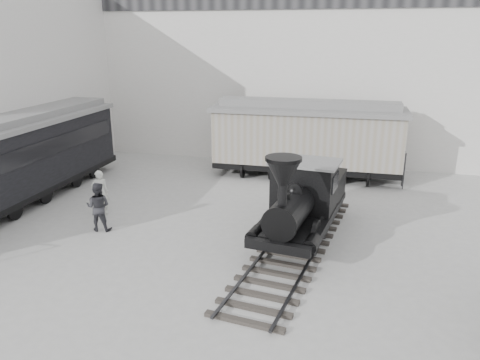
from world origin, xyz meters
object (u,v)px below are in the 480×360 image
(locomotive, at_px, (301,205))
(visitor_a, at_px, (100,193))
(boxcar, at_px, (307,137))
(passenger_coach, at_px, (12,161))
(visitor_b, at_px, (98,207))

(locomotive, xyz_separation_m, visitor_a, (-7.89, 0.40, -0.36))
(locomotive, bearing_deg, visitor_a, -175.46)
(boxcar, bearing_deg, locomotive, -85.69)
(passenger_coach, relative_size, visitor_b, 7.19)
(visitor_b, bearing_deg, locomotive, 178.68)
(visitor_a, relative_size, visitor_b, 1.01)
(locomotive, relative_size, boxcar, 1.06)
(locomotive, bearing_deg, boxcar, 102.74)
(visitor_a, bearing_deg, locomotive, 141.78)
(passenger_coach, bearing_deg, boxcar, 32.76)
(locomotive, relative_size, visitor_a, 5.44)
(locomotive, xyz_separation_m, passenger_coach, (-11.83, 0.50, 0.65))
(locomotive, height_order, boxcar, boxcar)
(visitor_a, distance_m, visitor_b, 1.56)
(visitor_a, bearing_deg, boxcar, -170.24)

